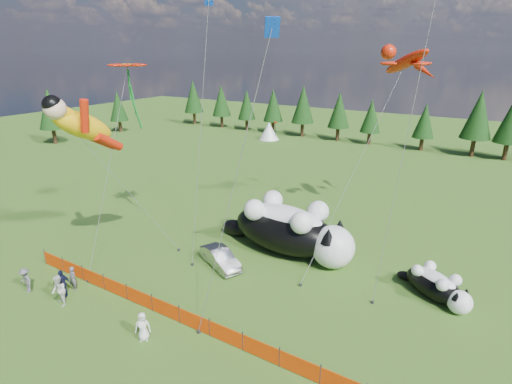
# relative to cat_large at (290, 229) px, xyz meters

# --- Properties ---
(ground) EXTENTS (160.00, 160.00, 0.00)m
(ground) POSITION_rel_cat_large_xyz_m (-2.41, -7.11, -1.86)
(ground) COLOR #153B0A
(ground) RESTS_ON ground
(safety_fence) EXTENTS (22.06, 0.06, 1.10)m
(safety_fence) POSITION_rel_cat_large_xyz_m (-2.41, -10.11, -1.36)
(safety_fence) COLOR #262626
(safety_fence) RESTS_ON ground
(tree_line) EXTENTS (90.00, 4.00, 8.00)m
(tree_line) POSITION_rel_cat_large_xyz_m (-2.41, 37.89, 2.14)
(tree_line) COLOR black
(tree_line) RESTS_ON ground
(festival_tents) EXTENTS (50.00, 3.20, 2.80)m
(festival_tents) POSITION_rel_cat_large_xyz_m (8.59, 32.89, -0.46)
(festival_tents) COLOR white
(festival_tents) RESTS_ON ground
(cat_large) EXTENTS (10.84, 4.38, 3.91)m
(cat_large) POSITION_rel_cat_large_xyz_m (0.00, 0.00, 0.00)
(cat_large) COLOR black
(cat_large) RESTS_ON ground
(cat_small) EXTENTS (4.51, 3.43, 1.80)m
(cat_small) POSITION_rel_cat_large_xyz_m (9.85, -0.61, -1.00)
(cat_small) COLOR black
(cat_small) RESTS_ON ground
(car) EXTENTS (3.96, 2.79, 1.24)m
(car) POSITION_rel_cat_large_xyz_m (-3.09, -4.16, -1.24)
(car) COLOR #AEAEB2
(car) RESTS_ON ground
(spectator_a) EXTENTS (0.58, 0.39, 1.57)m
(spectator_a) POSITION_rel_cat_large_xyz_m (-8.96, -11.10, -1.07)
(spectator_a) COLOR #56565B
(spectator_a) RESTS_ON ground
(spectator_b) EXTENTS (1.05, 0.83, 1.89)m
(spectator_b) POSITION_rel_cat_large_xyz_m (-8.27, -12.45, -0.92)
(spectator_b) COLOR silver
(spectator_b) RESTS_ON ground
(spectator_c) EXTENTS (1.11, 0.99, 1.71)m
(spectator_c) POSITION_rel_cat_large_xyz_m (-8.97, -11.79, -1.00)
(spectator_c) COLOR #141739
(spectator_c) RESTS_ON ground
(spectator_d) EXTENTS (1.06, 0.60, 1.58)m
(spectator_d) POSITION_rel_cat_large_xyz_m (-11.21, -12.68, -1.07)
(spectator_d) COLOR #56565B
(spectator_d) RESTS_ON ground
(spectator_e) EXTENTS (0.91, 0.87, 1.56)m
(spectator_e) POSITION_rel_cat_large_xyz_m (-2.09, -12.04, -1.08)
(spectator_e) COLOR silver
(spectator_e) RESTS_ON ground
(superhero_kite) EXTENTS (5.42, 6.91, 12.34)m
(superhero_kite) POSITION_rel_cat_large_xyz_m (-9.93, -8.23, 7.62)
(superhero_kite) COLOR #F3B70C
(superhero_kite) RESTS_ON ground
(gecko_kite) EXTENTS (7.01, 14.27, 16.93)m
(gecko_kite) POSITION_rel_cat_large_xyz_m (5.02, 7.20, 11.12)
(gecko_kite) COLOR red
(gecko_kite) RESTS_ON ground
(flower_kite) EXTENTS (3.18, 7.56, 14.02)m
(flower_kite) POSITION_rel_cat_large_xyz_m (-10.10, -4.23, 10.80)
(flower_kite) COLOR red
(flower_kite) RESTS_ON ground
(diamond_kite_a) EXTENTS (0.88, 2.83, 17.22)m
(diamond_kite_a) POSITION_rel_cat_large_xyz_m (-4.45, -2.83, 13.63)
(diamond_kite_a) COLOR blue
(diamond_kite_a) RESTS_ON ground
(diamond_kite_c) EXTENTS (3.62, 2.42, 15.48)m
(diamond_kite_c) POSITION_rel_cat_large_xyz_m (2.87, -8.38, 12.18)
(diamond_kite_c) COLOR blue
(diamond_kite_c) RESTS_ON ground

